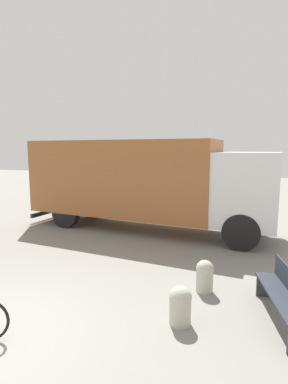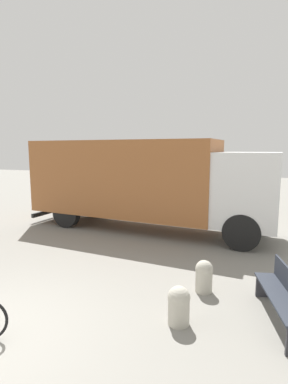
% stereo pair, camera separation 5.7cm
% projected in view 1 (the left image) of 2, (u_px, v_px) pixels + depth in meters
% --- Properties ---
extents(delivery_truck, '(8.90, 2.89, 3.17)m').
position_uv_depth(delivery_truck, '(142.00, 180.00, 10.61)').
color(delivery_truck, '#99592D').
rests_on(delivery_truck, ground).
extents(park_bench, '(0.79, 1.87, 0.86)m').
position_uv_depth(park_bench, '(286.00, 294.00, 4.96)').
color(park_bench, '#282D38').
rests_on(park_bench, ground).
extents(bollard_near_bench, '(0.37, 0.37, 0.65)m').
position_uv_depth(bollard_near_bench, '(180.00, 304.00, 4.91)').
color(bollard_near_bench, '#B2AD9E').
rests_on(bollard_near_bench, ground).
extents(bollard_far_bench, '(0.36, 0.36, 0.66)m').
position_uv_depth(bollard_far_bench, '(205.00, 275.00, 6.04)').
color(bollard_far_bench, '#B2AD9E').
rests_on(bollard_far_bench, ground).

